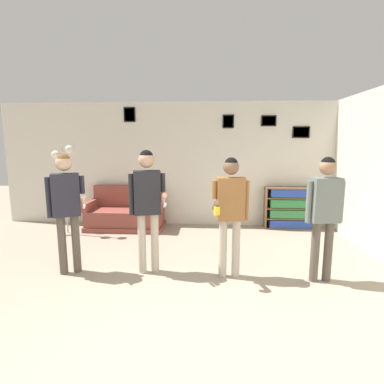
# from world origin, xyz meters

# --- Properties ---
(ground_plane) EXTENTS (20.00, 20.00, 0.00)m
(ground_plane) POSITION_xyz_m (0.00, 0.00, 0.00)
(ground_plane) COLOR gray
(wall_back) EXTENTS (8.50, 0.08, 2.70)m
(wall_back) POSITION_xyz_m (0.00, 4.36, 1.36)
(wall_back) COLOR silver
(wall_back) RESTS_ON ground_plane
(couch) EXTENTS (1.62, 0.80, 0.89)m
(couch) POSITION_xyz_m (-1.39, 3.94, 0.29)
(couch) COLOR brown
(couch) RESTS_ON ground_plane
(bookshelf) EXTENTS (1.09, 0.30, 0.89)m
(bookshelf) POSITION_xyz_m (2.13, 4.14, 0.44)
(bookshelf) COLOR brown
(bookshelf) RESTS_ON ground_plane
(floor_lamp) EXTENTS (0.44, 0.28, 1.78)m
(floor_lamp) POSITION_xyz_m (-2.45, 3.42, 1.24)
(floor_lamp) COLOR #ADA89E
(floor_lamp) RESTS_ON ground_plane
(person_player_foreground_left) EXTENTS (0.59, 0.39, 1.69)m
(person_player_foreground_left) POSITION_xyz_m (-1.56, 1.65, 1.04)
(person_player_foreground_left) COLOR brown
(person_player_foreground_left) RESTS_ON ground_plane
(person_player_foreground_center) EXTENTS (0.55, 0.44, 1.73)m
(person_player_foreground_center) POSITION_xyz_m (-0.45, 1.74, 1.07)
(person_player_foreground_center) COLOR #B7AD99
(person_player_foreground_center) RESTS_ON ground_plane
(person_watcher_holding_cup) EXTENTS (0.50, 0.45, 1.64)m
(person_watcher_holding_cup) POSITION_xyz_m (0.68, 1.66, 1.00)
(person_watcher_holding_cup) COLOR #B7AD99
(person_watcher_holding_cup) RESTS_ON ground_plane
(person_spectator_near_bookshelf) EXTENTS (0.50, 0.25, 1.65)m
(person_spectator_near_bookshelf) POSITION_xyz_m (1.89, 1.61, 1.01)
(person_spectator_near_bookshelf) COLOR brown
(person_spectator_near_bookshelf) RESTS_ON ground_plane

